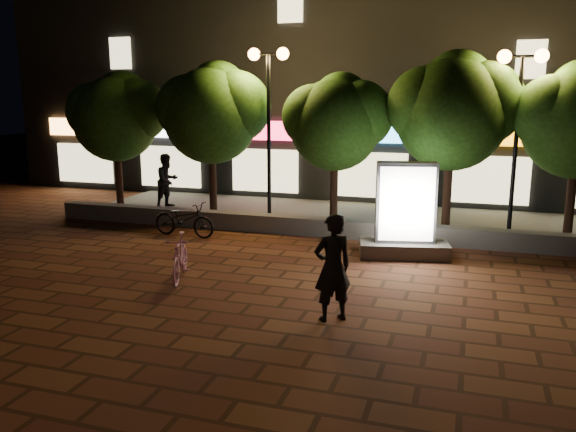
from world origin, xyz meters
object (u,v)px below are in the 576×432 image
at_px(street_lamp_left, 269,91).
at_px(pedestrian, 167,181).
at_px(tree_right, 454,107).
at_px(scooter_parked, 184,219).
at_px(rider, 333,268).
at_px(tree_mid, 337,119).
at_px(tree_left, 213,110).
at_px(tree_far_left, 117,113).
at_px(ad_kiosk, 405,219).
at_px(scooter_pink, 180,257).
at_px(street_lamp_right, 520,95).

distance_m(street_lamp_left, pedestrian, 5.14).
relative_size(tree_right, scooter_parked, 2.68).
bearing_deg(rider, pedestrian, -84.34).
distance_m(tree_mid, pedestrian, 6.52).
height_order(street_lamp_left, scooter_parked, street_lamp_left).
height_order(rider, scooter_parked, rider).
height_order(tree_left, tree_mid, tree_left).
bearing_deg(tree_far_left, tree_mid, -0.00).
relative_size(ad_kiosk, scooter_pink, 1.41).
relative_size(tree_mid, pedestrian, 2.43).
bearing_deg(tree_mid, pedestrian, 173.93).
xyz_separation_m(tree_left, street_lamp_left, (1.95, -0.26, 0.58)).
relative_size(tree_right, pedestrian, 2.73).
relative_size(street_lamp_left, ad_kiosk, 2.23).
height_order(tree_mid, rider, tree_mid).
relative_size(street_lamp_left, scooter_pink, 3.14).
distance_m(tree_far_left, tree_left, 3.51).
distance_m(tree_left, scooter_parked, 4.02).
bearing_deg(street_lamp_left, tree_right, 2.81).
bearing_deg(street_lamp_right, tree_left, 178.32).
xyz_separation_m(tree_mid, rider, (1.66, -7.42, -2.25)).
bearing_deg(pedestrian, tree_right, -75.70).
relative_size(scooter_pink, rider, 0.86).
bearing_deg(ad_kiosk, tree_mid, 130.15).
bearing_deg(tree_far_left, rider, -39.01).
bearing_deg(scooter_parked, rider, -126.43).
bearing_deg(tree_far_left, scooter_pink, -48.27).
bearing_deg(tree_right, tree_far_left, -180.00).
relative_size(tree_mid, street_lamp_right, 0.90).
xyz_separation_m(tree_left, tree_mid, (4.00, -0.00, -0.23)).
xyz_separation_m(street_lamp_left, scooter_parked, (-1.66, -2.46, -3.53)).
xyz_separation_m(tree_mid, tree_right, (3.31, 0.00, 0.35)).
relative_size(tree_left, street_lamp_right, 0.98).
xyz_separation_m(tree_right, street_lamp_left, (-5.36, -0.26, 0.46)).
height_order(street_lamp_left, street_lamp_right, street_lamp_left).
relative_size(tree_left, tree_right, 0.97).
bearing_deg(tree_left, scooter_pink, -71.93).
distance_m(scooter_pink, pedestrian, 8.01).
relative_size(street_lamp_right, rider, 2.58).
height_order(scooter_parked, pedestrian, pedestrian).
distance_m(scooter_pink, rider, 3.86).
bearing_deg(tree_left, tree_mid, -0.00).
relative_size(tree_far_left, rider, 2.40).
height_order(ad_kiosk, rider, ad_kiosk).
xyz_separation_m(tree_far_left, tree_left, (3.50, 0.00, 0.15)).
xyz_separation_m(tree_far_left, street_lamp_left, (5.45, -0.26, 0.74)).
bearing_deg(tree_right, scooter_pink, -130.46).
xyz_separation_m(street_lamp_right, scooter_parked, (-8.66, -2.46, -3.40)).
xyz_separation_m(scooter_pink, pedestrian, (-4.13, 6.84, 0.51)).
xyz_separation_m(tree_far_left, tree_right, (10.80, 0.00, 0.27)).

